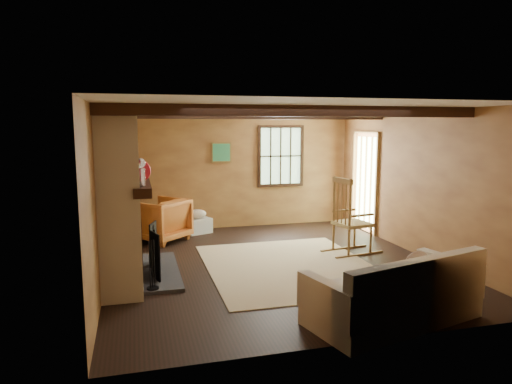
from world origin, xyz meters
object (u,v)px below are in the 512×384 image
object	(u,v)px
sofa	(397,297)
rocking_chair	(350,221)
laundry_basket	(197,226)
fireplace	(123,200)
armchair	(161,220)

from	to	relation	value
sofa	rocking_chair	bearing A→B (deg)	60.00
rocking_chair	laundry_basket	distance (m)	3.16
fireplace	rocking_chair	bearing A→B (deg)	4.06
sofa	laundry_basket	distance (m)	5.03
fireplace	sofa	xyz separation A→B (m)	(2.91, -2.40, -0.82)
rocking_chair	laundry_basket	bearing A→B (deg)	37.71
fireplace	armchair	world-z (taller)	fireplace
fireplace	laundry_basket	xyz separation A→B (m)	(1.36, 2.38, -0.95)
rocking_chair	sofa	bearing A→B (deg)	154.52
rocking_chair	armchair	distance (m)	3.48
armchair	rocking_chair	bearing A→B (deg)	108.13
laundry_basket	armchair	bearing A→B (deg)	-148.27
laundry_basket	armchair	size ratio (longest dim) A/B	0.56
fireplace	armchair	bearing A→B (deg)	72.41
fireplace	laundry_basket	bearing A→B (deg)	60.32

